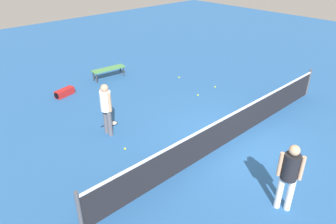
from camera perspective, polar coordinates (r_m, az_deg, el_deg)
name	(u,v)px	position (r m, az deg, el deg)	size (l,w,h in m)	color
ground_plane	(229,141)	(9.79, 11.07, -5.25)	(40.00, 40.00, 0.00)	#265693
court_net	(231,127)	(9.53, 11.35, -2.72)	(10.09, 0.09, 1.07)	#4C4C51
player_near_side	(106,106)	(9.66, -11.18, 1.17)	(0.34, 0.52, 1.70)	#595960
player_far_side	(289,173)	(7.27, 21.21, -10.24)	(0.46, 0.50, 1.70)	white
tennis_racket_near_player	(112,123)	(10.68, -10.14, -2.05)	(0.60, 0.37, 0.03)	black
tennis_ball_near_player	(179,77)	(14.21, 2.01, 6.31)	(0.07, 0.07, 0.07)	#C6E033
tennis_ball_by_net	(198,95)	(12.51, 5.44, 3.07)	(0.07, 0.07, 0.07)	#C6E033
tennis_ball_midcourt	(125,149)	(9.31, -7.83, -6.64)	(0.07, 0.07, 0.07)	#C6E033
tennis_ball_baseline	(215,87)	(13.35, 8.55, 4.53)	(0.07, 0.07, 0.07)	#C6E033
courtside_bench	(108,70)	(14.29, -10.77, 7.59)	(1.53, 0.54, 0.48)	#4C8C4C
equipment_bag	(64,93)	(13.08, -18.41, 3.35)	(0.84, 0.47, 0.28)	#B21E1E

